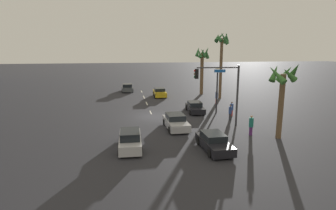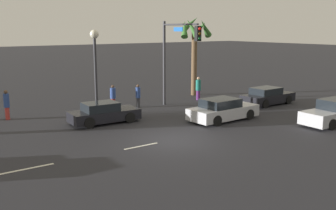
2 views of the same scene
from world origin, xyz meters
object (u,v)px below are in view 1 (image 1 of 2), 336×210
object	(u,v)px
palm_tree_0	(202,62)
streetlamp	(217,81)
pedestrian_3	(230,112)
pedestrian_1	(217,97)
car_3	(214,142)
car_4	(195,107)
pedestrian_2	(251,125)
palm_tree_1	(222,49)
car_2	(160,93)
palm_tree_2	(283,84)
car_0	(176,122)
traffic_signal	(223,85)
car_1	(127,88)
pedestrian_0	(232,109)
car_5	(130,140)

from	to	relation	value
palm_tree_0	streetlamp	bearing A→B (deg)	-8.48
pedestrian_3	pedestrian_1	bearing A→B (deg)	170.73
car_3	car_4	world-z (taller)	car_3
pedestrian_2	palm_tree_1	size ratio (longest dim) A/B	0.18
car_2	palm_tree_2	size ratio (longest dim) A/B	0.60
car_0	traffic_signal	world-z (taller)	traffic_signal
car_2	traffic_signal	world-z (taller)	traffic_signal
car_2	traffic_signal	xyz separation A→B (m)	(17.47, 3.95, 3.46)
car_4	streetlamp	distance (m)	4.17
car_1	palm_tree_0	world-z (taller)	palm_tree_0
pedestrian_0	pedestrian_2	bearing A→B (deg)	-7.92
car_2	pedestrian_3	distance (m)	16.45
traffic_signal	pedestrian_0	xyz separation A→B (m)	(-3.60, 2.49, -3.23)
car_0	pedestrian_1	world-z (taller)	pedestrian_1
car_0	car_3	xyz separation A→B (m)	(6.18, 1.82, -0.03)
car_2	car_4	world-z (taller)	car_2
car_2	palm_tree_0	world-z (taller)	palm_tree_0
car_0	pedestrian_1	bearing A→B (deg)	144.00
traffic_signal	pedestrian_3	xyz separation A→B (m)	(-2.02, 1.70, -3.22)
car_2	palm_tree_2	xyz separation A→B (m)	(22.01, 7.49, 4.09)
pedestrian_0	palm_tree_2	world-z (taller)	palm_tree_2
palm_tree_1	pedestrian_2	bearing A→B (deg)	-10.95
pedestrian_1	pedestrian_3	world-z (taller)	pedestrian_1
palm_tree_2	car_4	bearing A→B (deg)	-156.30
pedestrian_3	pedestrian_2	bearing A→B (deg)	-1.86
pedestrian_2	palm_tree_1	world-z (taller)	palm_tree_1
pedestrian_2	pedestrian_1	bearing A→B (deg)	173.57
pedestrian_0	car_3	bearing A→B (deg)	-28.44
traffic_signal	palm_tree_1	size ratio (longest dim) A/B	0.60
car_3	streetlamp	xyz separation A→B (m)	(-11.74, 4.19, 3.29)
car_2	car_5	world-z (taller)	car_5
traffic_signal	streetlamp	distance (m)	5.57
car_5	palm_tree_1	distance (m)	24.96
car_0	pedestrian_1	xyz separation A→B (m)	(-10.73, 7.80, 0.34)
car_2	pedestrian_3	size ratio (longest dim) A/B	2.40
palm_tree_0	palm_tree_1	distance (m)	4.94
streetlamp	palm_tree_0	xyz separation A→B (m)	(-13.25, 1.97, 1.53)
car_3	streetlamp	distance (m)	12.89
car_3	car_5	world-z (taller)	car_5
streetlamp	palm_tree_2	xyz separation A→B (m)	(9.95, 2.24, 0.83)
streetlamp	palm_tree_1	bearing A→B (deg)	157.91
car_5	pedestrian_0	bearing A→B (deg)	126.11
car_2	pedestrian_2	bearing A→B (deg)	14.72
car_1	pedestrian_2	distance (m)	28.87
car_1	car_2	distance (m)	7.86
palm_tree_2	car_0	bearing A→B (deg)	-118.03
car_5	pedestrian_1	distance (m)	19.82
car_2	traffic_signal	bearing A→B (deg)	12.74
car_3	car_5	size ratio (longest dim) A/B	0.94
car_3	palm_tree_0	size ratio (longest dim) A/B	0.56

